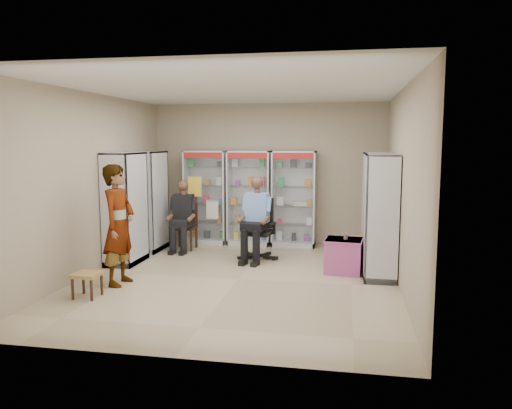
% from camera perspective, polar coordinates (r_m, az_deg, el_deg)
% --- Properties ---
extents(floor, '(6.00, 6.00, 0.00)m').
position_cam_1_polar(floor, '(8.11, -2.06, -8.50)').
color(floor, tan).
rests_on(floor, ground).
extents(room_shell, '(5.02, 6.02, 3.01)m').
position_cam_1_polar(room_shell, '(7.81, -2.12, 5.54)').
color(room_shell, tan).
rests_on(room_shell, ground).
extents(cabinet_back_left, '(0.90, 0.50, 2.00)m').
position_cam_1_polar(cabinet_back_left, '(10.84, -5.69, 0.85)').
color(cabinet_back_left, '#B0B2B7').
rests_on(cabinet_back_left, floor).
extents(cabinet_back_mid, '(0.90, 0.50, 2.00)m').
position_cam_1_polar(cabinet_back_mid, '(10.62, -0.76, 0.75)').
color(cabinet_back_mid, silver).
rests_on(cabinet_back_mid, floor).
extents(cabinet_back_right, '(0.90, 0.50, 2.00)m').
position_cam_1_polar(cabinet_back_right, '(10.48, 4.34, 0.64)').
color(cabinet_back_right, silver).
rests_on(cabinet_back_right, floor).
extents(cabinet_right_far, '(0.90, 0.50, 2.00)m').
position_cam_1_polar(cabinet_right_far, '(9.32, 13.62, -0.37)').
color(cabinet_right_far, '#B8BCC0').
rests_on(cabinet_right_far, floor).
extents(cabinet_right_near, '(0.90, 0.50, 2.00)m').
position_cam_1_polar(cabinet_right_near, '(8.23, 14.04, -1.36)').
color(cabinet_right_near, '#A2A5A9').
rests_on(cabinet_right_near, floor).
extents(cabinet_left_far, '(0.90, 0.50, 2.00)m').
position_cam_1_polar(cabinet_left_far, '(10.27, -12.12, 0.37)').
color(cabinet_left_far, silver).
rests_on(cabinet_left_far, floor).
extents(cabinet_left_near, '(0.90, 0.50, 2.00)m').
position_cam_1_polar(cabinet_left_near, '(9.28, -14.71, -0.43)').
color(cabinet_left_near, '#AEB1B5').
rests_on(cabinet_left_near, floor).
extents(wooden_chair, '(0.42, 0.42, 0.94)m').
position_cam_1_polar(wooden_chair, '(10.30, -8.12, -2.51)').
color(wooden_chair, black).
rests_on(wooden_chair, floor).
extents(seated_customer, '(0.44, 0.60, 1.34)m').
position_cam_1_polar(seated_customer, '(10.22, -8.23, -1.45)').
color(seated_customer, black).
rests_on(seated_customer, floor).
extents(office_chair, '(0.71, 0.71, 1.14)m').
position_cam_1_polar(office_chair, '(9.32, 0.21, -2.83)').
color(office_chair, black).
rests_on(office_chair, floor).
extents(seated_shopkeeper, '(0.57, 0.73, 1.46)m').
position_cam_1_polar(seated_shopkeeper, '(9.24, 0.16, -1.93)').
color(seated_shopkeeper, '#7AB0F1').
rests_on(seated_shopkeeper, floor).
extents(pink_trunk, '(0.65, 0.63, 0.57)m').
position_cam_1_polar(pink_trunk, '(8.56, 9.98, -5.79)').
color(pink_trunk, '#A74375').
rests_on(pink_trunk, floor).
extents(tea_glass, '(0.07, 0.07, 0.09)m').
position_cam_1_polar(tea_glass, '(8.49, 10.21, -3.61)').
color(tea_glass, '#631108').
rests_on(tea_glass, pink_trunk).
extents(woven_stool_a, '(0.51, 0.51, 0.42)m').
position_cam_1_polar(woven_stool_a, '(9.54, 11.46, -4.94)').
color(woven_stool_a, olive).
rests_on(woven_stool_a, floor).
extents(woven_stool_b, '(0.36, 0.36, 0.36)m').
position_cam_1_polar(woven_stool_b, '(7.54, -18.72, -8.70)').
color(woven_stool_b, tan).
rests_on(woven_stool_b, floor).
extents(standing_man, '(0.48, 0.70, 1.86)m').
position_cam_1_polar(standing_man, '(7.92, -15.43, -2.27)').
color(standing_man, '#959497').
rests_on(standing_man, floor).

